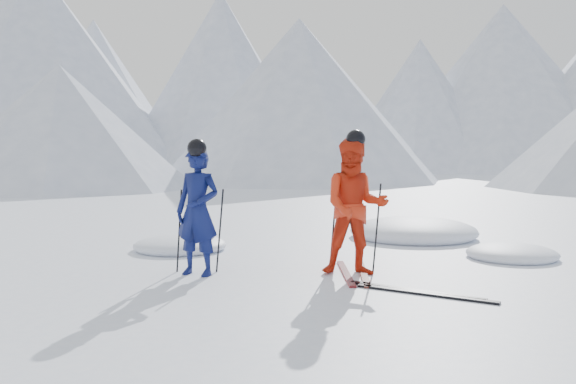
# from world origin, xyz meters

# --- Properties ---
(ground) EXTENTS (160.00, 160.00, 0.00)m
(ground) POSITION_xyz_m (0.00, 0.00, 0.00)
(ground) COLOR white
(ground) RESTS_ON ground
(mountain_range) EXTENTS (106.15, 62.94, 15.53)m
(mountain_range) POSITION_xyz_m (5.71, 35.31, 6.72)
(mountain_range) COLOR #B2BCD1
(mountain_range) RESTS_ON ground
(skier_blue) EXTENTS (0.73, 0.59, 1.74)m
(skier_blue) POSITION_xyz_m (-3.17, -0.06, 0.87)
(skier_blue) COLOR #0C144B
(skier_blue) RESTS_ON ground
(skier_red) EXTENTS (0.95, 0.77, 1.86)m
(skier_red) POSITION_xyz_m (-1.06, 0.19, 0.93)
(skier_red) COLOR red
(skier_red) RESTS_ON ground
(pole_blue_left) EXTENTS (0.12, 0.08, 1.16)m
(pole_blue_left) POSITION_xyz_m (-3.47, 0.09, 0.58)
(pole_blue_left) COLOR black
(pole_blue_left) RESTS_ON ground
(pole_blue_right) EXTENTS (0.12, 0.07, 1.16)m
(pole_blue_right) POSITION_xyz_m (-2.92, 0.19, 0.58)
(pole_blue_right) COLOR black
(pole_blue_right) RESTS_ON ground
(pole_red_left) EXTENTS (0.12, 0.10, 1.24)m
(pole_red_left) POSITION_xyz_m (-1.36, 0.44, 0.62)
(pole_red_left) COLOR black
(pole_red_left) RESTS_ON ground
(pole_red_right) EXTENTS (0.12, 0.09, 1.24)m
(pole_red_right) POSITION_xyz_m (-0.76, 0.34, 0.62)
(pole_red_right) COLOR black
(pole_red_right) RESTS_ON ground
(ski_worn_left) EXTENTS (0.28, 1.70, 0.03)m
(ski_worn_left) POSITION_xyz_m (-1.18, 0.19, 0.01)
(ski_worn_left) COLOR black
(ski_worn_left) RESTS_ON ground
(ski_worn_right) EXTENTS (0.16, 1.70, 0.03)m
(ski_worn_right) POSITION_xyz_m (-0.94, 0.19, 0.01)
(ski_worn_right) COLOR black
(ski_worn_right) RESTS_ON ground
(ski_loose_a) EXTENTS (1.54, 0.88, 0.03)m
(ski_loose_a) POSITION_xyz_m (-0.35, -0.77, 0.01)
(ski_loose_a) COLOR black
(ski_loose_a) RESTS_ON ground
(ski_loose_b) EXTENTS (1.57, 0.83, 0.03)m
(ski_loose_b) POSITION_xyz_m (-0.25, -0.92, 0.01)
(ski_loose_b) COLOR black
(ski_loose_b) RESTS_ON ground
(snow_lumps) EXTENTS (8.20, 7.18, 0.54)m
(snow_lumps) POSITION_xyz_m (-0.17, 2.79, 0.00)
(snow_lumps) COLOR white
(snow_lumps) RESTS_ON ground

